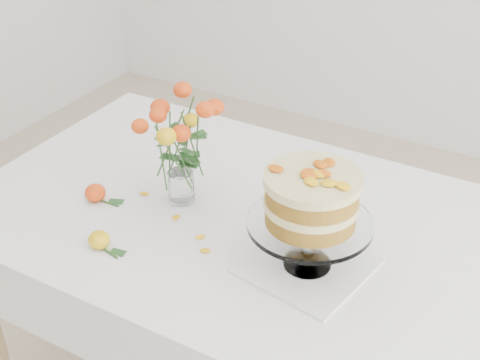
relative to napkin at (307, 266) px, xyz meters
The scene contains 10 objects.
table 0.29m from the napkin, 156.74° to the left, with size 1.43×0.93×0.76m.
napkin is the anchor object (origin of this frame).
cake_stand 0.18m from the napkin, 90.00° to the right, with size 0.29×0.29×0.26m.
rose_vase 0.47m from the napkin, 167.92° to the left, with size 0.24×0.24×0.35m.
loose_rose_near 0.50m from the napkin, 158.86° to the right, with size 0.09×0.05×0.05m.
loose_rose_far 0.61m from the napkin, behind, with size 0.10×0.06×0.05m.
stray_petal_a 0.38m from the napkin, behind, with size 0.03×0.02×0.00m, color #F6B40F.
stray_petal_b 0.28m from the napkin, behind, with size 0.03×0.02×0.00m, color #F6B40F.
stray_petal_c 0.25m from the napkin, 163.96° to the right, with size 0.03×0.02×0.00m, color #F6B40F.
stray_petal_d 0.52m from the napkin, behind, with size 0.03×0.02×0.00m, color #F6B40F.
Camera 1 is at (0.73, -1.25, 1.76)m, focal length 50.00 mm.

